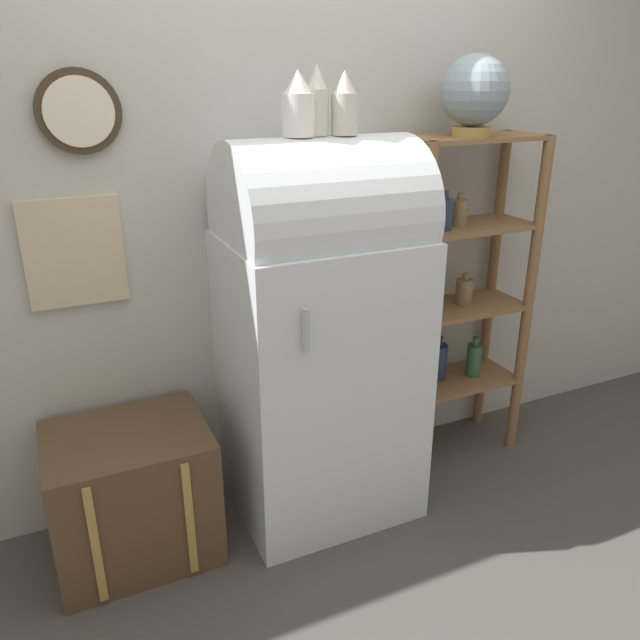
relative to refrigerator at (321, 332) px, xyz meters
The scene contains 9 objects.
ground_plane 0.86m from the refrigerator, 89.99° to the right, with size 12.00×12.00×0.00m, color #4C4742.
wall_back 0.62m from the refrigerator, 90.96° to the left, with size 7.00×0.09×2.70m.
refrigerator is the anchor object (origin of this frame).
suitcase_trunk 0.98m from the refrigerator, behind, with size 0.60×0.50×0.54m.
shelf_unit 0.78m from the refrigerator, ahead, with size 0.65×0.32×1.55m.
globe 1.17m from the refrigerator, ahead, with size 0.28×0.28×0.32m.
vase_left 0.88m from the refrigerator, behind, with size 0.12×0.12×0.22m.
vase_center 0.88m from the refrigerator, 135.71° to the left, with size 0.08×0.08×0.24m.
vase_right 0.88m from the refrigerator, ahead, with size 0.09×0.09×0.22m.
Camera 1 is at (-0.98, -1.87, 1.80)m, focal length 35.00 mm.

